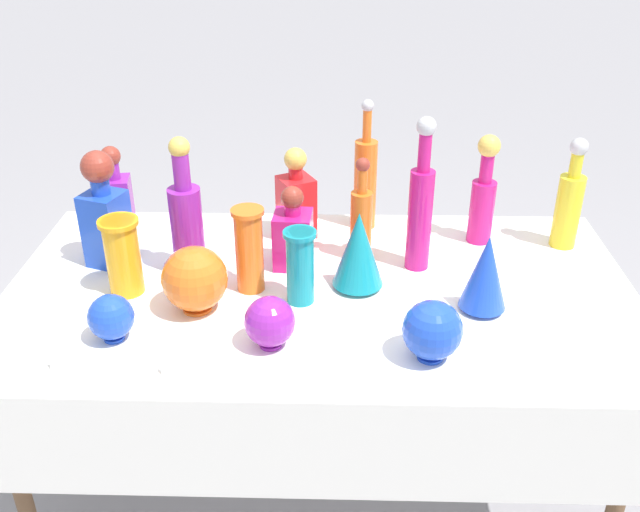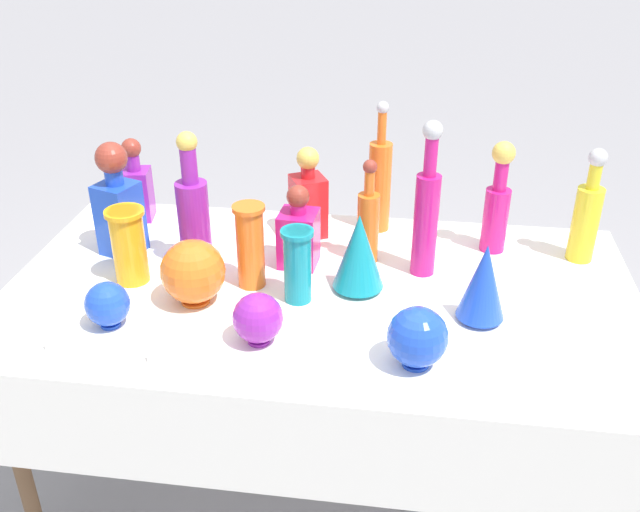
# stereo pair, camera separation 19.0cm
# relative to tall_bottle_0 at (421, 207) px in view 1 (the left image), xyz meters

# --- Properties ---
(ground_plane) EXTENTS (40.00, 40.00, 0.00)m
(ground_plane) POSITION_rel_tall_bottle_0_xyz_m (-0.27, -0.13, -0.95)
(ground_plane) COLOR gray
(display_table) EXTENTS (1.72, 0.95, 0.76)m
(display_table) POSITION_rel_tall_bottle_0_xyz_m (-0.27, -0.16, -0.25)
(display_table) COLOR white
(display_table) RESTS_ON ground
(tall_bottle_0) EXTENTS (0.07, 0.07, 0.45)m
(tall_bottle_0) POSITION_rel_tall_bottle_0_xyz_m (0.00, 0.00, 0.00)
(tall_bottle_0) COLOR #C61972
(tall_bottle_0) RESTS_ON display_table
(tall_bottle_1) EXTENTS (0.07, 0.07, 0.41)m
(tall_bottle_1) POSITION_rel_tall_bottle_0_xyz_m (-0.14, 0.26, -0.03)
(tall_bottle_1) COLOR orange
(tall_bottle_1) RESTS_ON display_table
(tall_bottle_2) EXTENTS (0.09, 0.09, 0.40)m
(tall_bottle_2) POSITION_rel_tall_bottle_0_xyz_m (-0.64, -0.05, -0.03)
(tall_bottle_2) COLOR purple
(tall_bottle_2) RESTS_ON display_table
(tall_bottle_3) EXTENTS (0.08, 0.08, 0.34)m
(tall_bottle_3) POSITION_rel_tall_bottle_0_xyz_m (0.46, 0.14, -0.05)
(tall_bottle_3) COLOR yellow
(tall_bottle_3) RESTS_ON display_table
(tall_bottle_4) EXTENTS (0.07, 0.07, 0.34)m
(tall_bottle_4) POSITION_rel_tall_bottle_0_xyz_m (0.21, 0.17, -0.04)
(tall_bottle_4) COLOR #C61972
(tall_bottle_4) RESTS_ON display_table
(tall_bottle_5) EXTENTS (0.06, 0.06, 0.31)m
(tall_bottle_5) POSITION_rel_tall_bottle_0_xyz_m (-0.16, 0.05, -0.06)
(tall_bottle_5) COLOR orange
(tall_bottle_5) RESTS_ON display_table
(square_decanter_0) EXTENTS (0.11, 0.11, 0.24)m
(square_decanter_0) POSITION_rel_tall_bottle_0_xyz_m (-0.36, 0.00, -0.09)
(square_decanter_0) COLOR #C61972
(square_decanter_0) RESTS_ON display_table
(square_decanter_1) EXTENTS (0.10, 0.10, 0.27)m
(square_decanter_1) POSITION_rel_tall_bottle_0_xyz_m (-0.92, 0.23, -0.08)
(square_decanter_1) COLOR purple
(square_decanter_1) RESTS_ON display_table
(square_decanter_2) EXTENTS (0.14, 0.14, 0.34)m
(square_decanter_2) POSITION_rel_tall_bottle_0_xyz_m (-0.89, 0.00, -0.03)
(square_decanter_2) COLOR blue
(square_decanter_2) RESTS_ON display_table
(square_decanter_3) EXTENTS (0.13, 0.13, 0.29)m
(square_decanter_3) POSITION_rel_tall_bottle_0_xyz_m (-0.36, 0.19, -0.07)
(square_decanter_3) COLOR red
(square_decanter_3) RESTS_ON display_table
(slender_vase_0) EXTENTS (0.09, 0.09, 0.21)m
(slender_vase_0) POSITION_rel_tall_bottle_0_xyz_m (-0.32, -0.19, -0.08)
(slender_vase_0) COLOR teal
(slender_vase_0) RESTS_ON display_table
(slender_vase_1) EXTENTS (0.09, 0.09, 0.24)m
(slender_vase_1) POSITION_rel_tall_bottle_0_xyz_m (-0.46, -0.14, -0.06)
(slender_vase_1) COLOR orange
(slender_vase_1) RESTS_ON display_table
(slender_vase_2) EXTENTS (0.11, 0.11, 0.21)m
(slender_vase_2) POSITION_rel_tall_bottle_0_xyz_m (-0.80, -0.16, -0.07)
(slender_vase_2) COLOR orange
(slender_vase_2) RESTS_ON display_table
(fluted_vase_0) EXTENTS (0.12, 0.12, 0.21)m
(fluted_vase_0) POSITION_rel_tall_bottle_0_xyz_m (0.15, -0.22, -0.08)
(fluted_vase_0) COLOR blue
(fluted_vase_0) RESTS_ON display_table
(fluted_vase_1) EXTENTS (0.14, 0.14, 0.22)m
(fluted_vase_1) POSITION_rel_tall_bottle_0_xyz_m (-0.17, -0.12, -0.07)
(fluted_vase_1) COLOR teal
(fluted_vase_1) RESTS_ON display_table
(round_bowl_0) EXTENTS (0.11, 0.11, 0.12)m
(round_bowl_0) POSITION_rel_tall_bottle_0_xyz_m (-0.77, -0.38, -0.12)
(round_bowl_0) COLOR blue
(round_bowl_0) RESTS_ON display_table
(round_bowl_1) EXTENTS (0.17, 0.17, 0.18)m
(round_bowl_1) POSITION_rel_tall_bottle_0_xyz_m (-0.59, -0.24, -0.10)
(round_bowl_1) COLOR orange
(round_bowl_1) RESTS_ON display_table
(round_bowl_2) EXTENTS (0.12, 0.12, 0.13)m
(round_bowl_2) POSITION_rel_tall_bottle_0_xyz_m (-0.39, -0.40, -0.12)
(round_bowl_2) COLOR purple
(round_bowl_2) RESTS_ON display_table
(round_bowl_3) EXTENTS (0.14, 0.14, 0.15)m
(round_bowl_3) POSITION_rel_tall_bottle_0_xyz_m (-0.01, -0.44, -0.11)
(round_bowl_3) COLOR blue
(round_bowl_3) RESTS_ON display_table
(price_tag_left) EXTENTS (0.06, 0.02, 0.04)m
(price_tag_left) POSITION_rel_tall_bottle_0_xyz_m (-0.85, -0.51, -0.17)
(price_tag_left) COLOR white
(price_tag_left) RESTS_ON display_table
(price_tag_center) EXTENTS (0.05, 0.03, 0.04)m
(price_tag_center) POSITION_rel_tall_bottle_0_xyz_m (-0.60, -0.52, -0.17)
(price_tag_center) COLOR white
(price_tag_center) RESTS_ON display_table
(cardboard_box_behind_left) EXTENTS (0.46, 0.43, 0.34)m
(cardboard_box_behind_left) POSITION_rel_tall_bottle_0_xyz_m (-0.54, 1.02, -0.82)
(cardboard_box_behind_left) COLOR tan
(cardboard_box_behind_left) RESTS_ON ground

